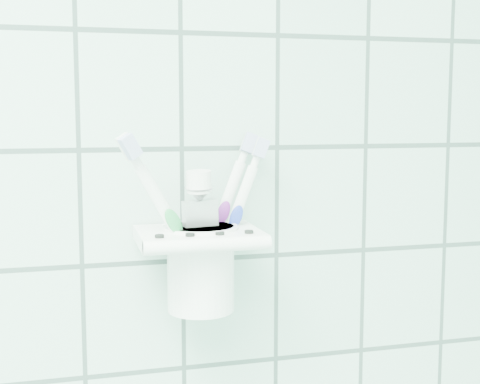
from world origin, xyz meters
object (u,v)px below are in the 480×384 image
object	(u,v)px
toothbrush_pink	(216,204)
toothbrush_blue	(191,210)
cup	(201,264)
toothpaste_tube	(203,226)
toothbrush_orange	(205,213)
holder_bracket	(198,238)

from	to	relation	value
toothbrush_pink	toothbrush_blue	size ratio (longest dim) A/B	1.05
cup	toothpaste_tube	size ratio (longest dim) A/B	0.63
toothbrush_pink	toothbrush_orange	bearing A→B (deg)	103.84
toothpaste_tube	holder_bracket	bearing A→B (deg)	-135.34
toothbrush_blue	toothbrush_orange	xyz separation A→B (m)	(0.01, -0.00, -0.00)
toothbrush_pink	toothpaste_tube	world-z (taller)	toothbrush_pink
toothbrush_pink	holder_bracket	bearing A→B (deg)	164.18
cup	toothbrush_blue	xyz separation A→B (m)	(-0.01, 0.02, 0.05)
toothbrush_orange	toothbrush_pink	bearing A→B (deg)	-50.39
toothbrush_pink	toothpaste_tube	size ratio (longest dim) A/B	1.39
cup	toothbrush_pink	bearing A→B (deg)	-6.99
toothbrush_blue	toothbrush_orange	size ratio (longest dim) A/B	1.04
toothbrush_blue	holder_bracket	bearing A→B (deg)	-71.22
cup	toothbrush_orange	size ratio (longest dim) A/B	0.50
cup	toothbrush_pink	world-z (taller)	toothbrush_pink
cup	toothbrush_blue	distance (m)	0.06
holder_bracket	toothbrush_pink	size ratio (longest dim) A/B	0.63
toothbrush_pink	toothbrush_blue	bearing A→B (deg)	122.82
toothbrush_orange	toothbrush_blue	bearing A→B (deg)	169.00
cup	toothbrush_orange	distance (m)	0.05
toothpaste_tube	cup	bearing A→B (deg)	-132.06
toothpaste_tube	toothbrush_blue	bearing A→B (deg)	128.95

